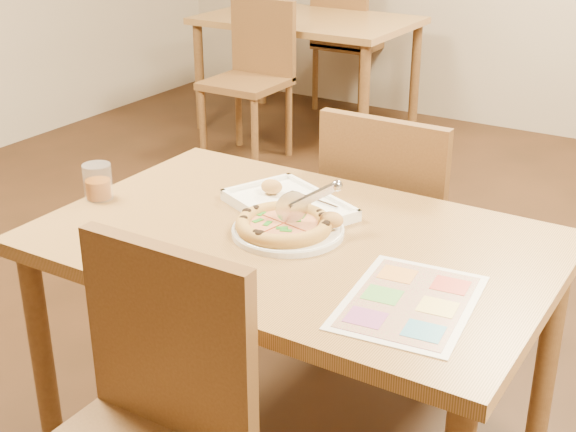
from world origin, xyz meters
The scene contains 12 objects.
dining_table centered at (0.00, 0.00, 0.63)m, with size 1.30×0.85×0.72m.
chair_near centered at (0.00, -0.60, 0.57)m, with size 0.42×0.42×0.47m.
chair_far centered at (0.00, 0.60, 0.57)m, with size 0.42×0.42×0.47m.
bg_table centered at (-1.60, 2.80, 0.63)m, with size 1.30×0.85×0.72m.
bg_chair_near centered at (-1.60, 2.20, 0.57)m, with size 0.42×0.42×0.47m.
bg_chair_far centered at (-1.60, 3.30, 0.57)m, with size 0.42×0.42×0.47m.
plate centered at (-0.02, 0.00, 0.73)m, with size 0.29×0.29×0.02m, color white.
pizza centered at (-0.03, -0.01, 0.75)m, with size 0.25×0.25×0.04m.
pizza_cutter centered at (0.01, 0.04, 0.81)m, with size 0.12×0.13×0.10m.
appetizer_tray centered at (-0.09, 0.13, 0.74)m, with size 0.41×0.36×0.06m.
glass_tumbler centered at (-0.61, -0.07, 0.76)m, with size 0.08×0.08×0.10m.
menu centered at (0.39, -0.16, 0.72)m, with size 0.27×0.37×0.01m, color silver.
Camera 1 is at (0.96, -1.59, 1.59)m, focal length 50.00 mm.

